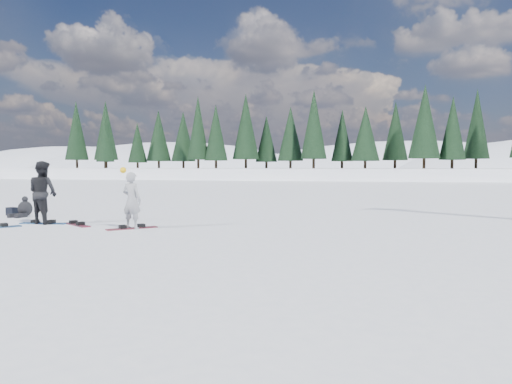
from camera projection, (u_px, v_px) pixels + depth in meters
ground at (105, 227)px, 15.13m from camera, size 420.00×420.00×0.00m
alpine_backdrop at (326, 205)px, 202.25m from camera, size 412.50×227.00×53.20m
snowboarder_woman at (132, 200)px, 14.58m from camera, size 0.67×0.49×1.81m
snowboarder_man at (43, 192)px, 15.84m from camera, size 1.14×0.99×2.00m
seated_rider at (24, 209)px, 18.15m from camera, size 0.62×0.93×0.74m
gear_bag at (13, 211)px, 18.56m from camera, size 0.53×0.44×0.30m
snowboard_woman at (132, 228)px, 14.62m from camera, size 1.24×1.27×0.03m
snowboard_man at (43, 223)px, 15.89m from camera, size 1.52×0.46×0.03m
snowboard_loose_b at (77, 225)px, 15.52m from camera, size 1.39×1.10×0.03m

